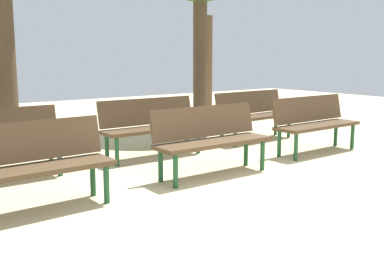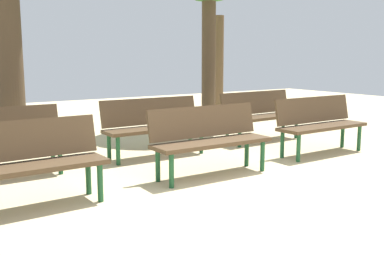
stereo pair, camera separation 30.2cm
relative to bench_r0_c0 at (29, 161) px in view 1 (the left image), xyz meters
name	(u,v)px [view 1 (the left image)]	position (x,y,z in m)	size (l,w,h in m)	color
ground_plane	(305,206)	(2.29, -1.50, -0.50)	(24.00, 24.00, 0.00)	#CCB789
bench_r0_c0	(29,161)	(0.00, 0.00, 0.00)	(1.61, 0.53, 0.87)	#4C3823
bench_r0_c1	(210,136)	(2.28, 0.05, 0.00)	(1.60, 0.49, 0.87)	#4C3823
bench_r0_c2	(314,120)	(4.46, 0.16, 0.00)	(1.61, 0.51, 0.87)	#4C3823
bench_r1_c1	(152,124)	(2.22, 1.39, 0.00)	(1.60, 0.49, 0.87)	#4C3823
bench_r1_c2	(254,112)	(4.42, 1.48, 0.00)	(1.62, 0.56, 0.87)	#4C3823
tree_0	(207,66)	(5.89, 4.73, 0.75)	(0.25, 0.25, 2.50)	brown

